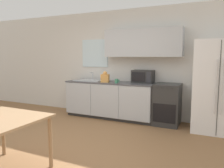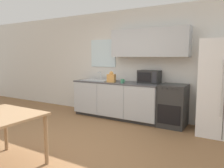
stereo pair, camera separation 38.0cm
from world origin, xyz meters
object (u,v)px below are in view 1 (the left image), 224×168
oven_range (167,104)px  microwave (143,76)px  refrigerator (218,87)px  coffee_mug (117,81)px

oven_range → microwave: microwave is taller
refrigerator → microwave: 1.64m
oven_range → refrigerator: refrigerator is taller
microwave → coffee_mug: bearing=-149.5°
refrigerator → coffee_mug: bearing=-176.3°
microwave → oven_range: bearing=-11.4°
oven_range → microwave: bearing=168.6°
microwave → coffee_mug: (-0.54, -0.32, -0.10)m
refrigerator → microwave: size_ratio=3.69×
refrigerator → coffee_mug: (-2.17, -0.14, 0.03)m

